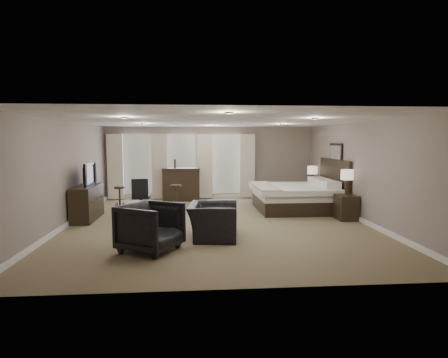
{
  "coord_description": "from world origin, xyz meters",
  "views": [
    {
      "loc": [
        -0.61,
        -9.38,
        2.13
      ],
      "look_at": [
        0.2,
        0.4,
        1.1
      ],
      "focal_mm": 30.0,
      "sensor_mm": 36.0,
      "label": 1
    }
  ],
  "objects": [
    {
      "name": "desk_chair",
      "position": [
        -2.11,
        1.44,
        0.53
      ],
      "size": [
        0.54,
        0.54,
        1.05
      ],
      "primitive_type": "cube",
      "rotation": [
        0.0,
        0.0,
        3.15
      ],
      "color": "black",
      "rests_on": "ground"
    },
    {
      "name": "armchair_far",
      "position": [
        -1.43,
        -2.27,
        0.51
      ],
      "size": [
        1.3,
        1.32,
        1.02
      ],
      "primitive_type": "imported",
      "rotation": [
        0.0,
        0.0,
        1.05
      ],
      "color": "black",
      "rests_on": "ground"
    },
    {
      "name": "window_bay",
      "position": [
        -1.0,
        4.11,
        1.2
      ],
      "size": [
        5.25,
        0.2,
        2.3
      ],
      "color": "silver",
      "rests_on": "room"
    },
    {
      "name": "tv",
      "position": [
        -3.45,
        0.78,
        0.98
      ],
      "size": [
        0.61,
        1.06,
        0.14
      ],
      "primitive_type": "imported",
      "rotation": [
        0.0,
        0.0,
        1.57
      ],
      "color": "black",
      "rests_on": "dresser"
    },
    {
      "name": "lamp_near",
      "position": [
        3.47,
        0.2,
        1.0
      ],
      "size": [
        0.33,
        0.33,
        0.68
      ],
      "primitive_type": "cube",
      "color": "beige",
      "rests_on": "nightstand_near"
    },
    {
      "name": "room",
      "position": [
        0.0,
        0.0,
        1.3
      ],
      "size": [
        7.6,
        8.6,
        2.64
      ],
      "color": "#6F6346",
      "rests_on": "ground"
    },
    {
      "name": "bar_stool_left",
      "position": [
        -2.88,
        2.3,
        0.35
      ],
      "size": [
        0.39,
        0.39,
        0.69
      ],
      "primitive_type": "cube",
      "rotation": [
        0.0,
        0.0,
        -0.22
      ],
      "color": "black",
      "rests_on": "ground"
    },
    {
      "name": "bar_stool_right",
      "position": [
        -1.16,
        2.4,
        0.36
      ],
      "size": [
        0.39,
        0.39,
        0.72
      ],
      "primitive_type": "cube",
      "rotation": [
        0.0,
        0.0,
        -0.15
      ],
      "color": "black",
      "rests_on": "ground"
    },
    {
      "name": "nightstand_far",
      "position": [
        3.47,
        3.1,
        0.27
      ],
      "size": [
        0.4,
        0.49,
        0.54
      ],
      "primitive_type": "cube",
      "color": "black",
      "rests_on": "ground"
    },
    {
      "name": "bed",
      "position": [
        2.58,
        1.65,
        0.77
      ],
      "size": [
        2.43,
        2.32,
        1.54
      ],
      "primitive_type": "cube",
      "color": "silver",
      "rests_on": "ground"
    },
    {
      "name": "bar_counter",
      "position": [
        -1.03,
        3.77,
        0.58
      ],
      "size": [
        1.32,
        0.69,
        1.15
      ],
      "primitive_type": "cube",
      "color": "black",
      "rests_on": "ground"
    },
    {
      "name": "armchair_near",
      "position": [
        -0.19,
        -1.42,
        0.51
      ],
      "size": [
        0.9,
        1.25,
        1.02
      ],
      "primitive_type": "imported",
      "rotation": [
        0.0,
        0.0,
        1.45
      ],
      "color": "black",
      "rests_on": "ground"
    },
    {
      "name": "wall_art",
      "position": [
        3.7,
        1.65,
        1.75
      ],
      "size": [
        0.04,
        0.96,
        0.56
      ],
      "primitive_type": "cube",
      "color": "slate",
      "rests_on": "room"
    },
    {
      "name": "dresser",
      "position": [
        -3.45,
        0.78,
        0.46
      ],
      "size": [
        0.51,
        1.57,
        0.91
      ],
      "primitive_type": "cube",
      "color": "black",
      "rests_on": "ground"
    },
    {
      "name": "lamp_far",
      "position": [
        3.47,
        3.1,
        0.89
      ],
      "size": [
        0.34,
        0.34,
        0.7
      ],
      "primitive_type": "cube",
      "color": "beige",
      "rests_on": "nightstand_far"
    },
    {
      "name": "nightstand_near",
      "position": [
        3.47,
        0.2,
        0.33
      ],
      "size": [
        0.5,
        0.61,
        0.66
      ],
      "primitive_type": "cube",
      "color": "black",
      "rests_on": "ground"
    }
  ]
}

